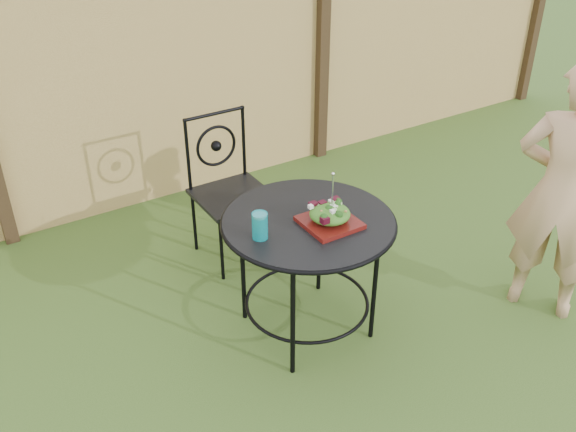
{
  "coord_description": "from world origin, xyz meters",
  "views": [
    {
      "loc": [
        -1.65,
        -2.05,
        2.46
      ],
      "look_at": [
        -0.15,
        0.35,
        0.75
      ],
      "focal_mm": 40.0,
      "sensor_mm": 36.0,
      "label": 1
    }
  ],
  "objects_px": {
    "patio_chair": "(229,185)",
    "diner": "(564,193)",
    "patio_table": "(308,242)",
    "salad_plate": "(330,222)"
  },
  "relations": [
    {
      "from": "salad_plate",
      "to": "diner",
      "type": "bearing_deg",
      "value": -20.6
    },
    {
      "from": "diner",
      "to": "salad_plate",
      "type": "height_order",
      "value": "diner"
    },
    {
      "from": "patio_chair",
      "to": "salad_plate",
      "type": "height_order",
      "value": "patio_chair"
    },
    {
      "from": "patio_chair",
      "to": "salad_plate",
      "type": "relative_size",
      "value": 3.52
    },
    {
      "from": "patio_table",
      "to": "patio_chair",
      "type": "relative_size",
      "value": 0.97
    },
    {
      "from": "patio_table",
      "to": "salad_plate",
      "type": "bearing_deg",
      "value": -56.55
    },
    {
      "from": "patio_table",
      "to": "diner",
      "type": "distance_m",
      "value": 1.42
    },
    {
      "from": "patio_chair",
      "to": "diner",
      "type": "xyz_separation_m",
      "value": [
        1.3,
        -1.48,
        0.26
      ]
    },
    {
      "from": "patio_chair",
      "to": "diner",
      "type": "bearing_deg",
      "value": -48.83
    },
    {
      "from": "diner",
      "to": "patio_table",
      "type": "bearing_deg",
      "value": 36.21
    }
  ]
}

